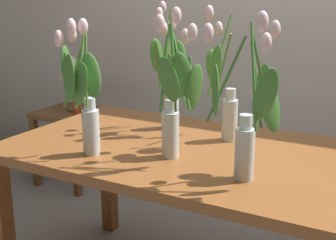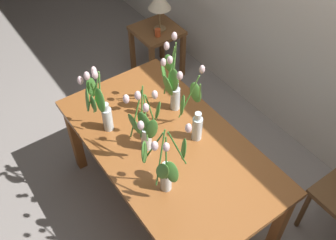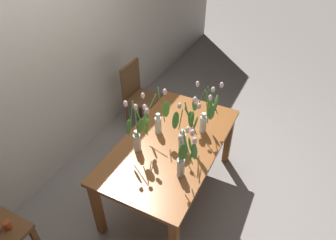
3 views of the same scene
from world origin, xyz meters
name	(u,v)px [view 2 (image 2 of 3)]	position (x,y,z in m)	size (l,w,h in m)	color
ground_plane	(168,202)	(0.00, 0.00, 0.00)	(18.00, 18.00, 0.00)	gray
dining_table	(168,151)	(0.00, 0.00, 0.65)	(1.60, 0.90, 0.74)	brown
tulip_vase_0	(195,117)	(0.05, 0.18, 0.92)	(0.18, 0.25, 0.58)	silver
tulip_vase_1	(100,106)	(-0.34, -0.29, 0.97)	(0.20, 0.17, 0.53)	silver
tulip_vase_2	(165,167)	(0.29, -0.22, 0.96)	(0.27, 0.27, 0.57)	silver
tulip_vase_3	(146,128)	(-0.02, -0.15, 0.97)	(0.18, 0.26, 0.58)	silver
tulip_vase_4	(172,85)	(-0.24, 0.21, 0.97)	(0.22, 0.20, 0.59)	silver
side_table	(157,39)	(-1.41, 0.86, 0.43)	(0.44, 0.44, 0.55)	brown
table_lamp	(159,1)	(-1.38, 0.88, 0.86)	(0.22, 0.22, 0.40)	olive
pillar_candle	(158,33)	(-1.30, 0.80, 0.59)	(0.06, 0.06, 0.07)	#CC4C23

